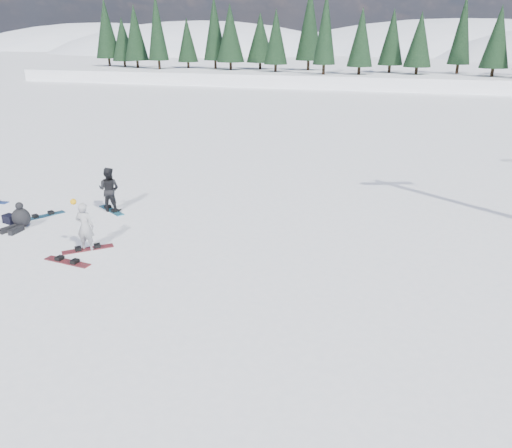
{
  "coord_description": "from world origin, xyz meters",
  "views": [
    {
      "loc": [
        8.85,
        -12.96,
        6.11
      ],
      "look_at": [
        4.9,
        -0.38,
        1.1
      ],
      "focal_mm": 35.0,
      "sensor_mm": 36.0,
      "label": 1
    }
  ],
  "objects_px": {
    "snowboard_loose_b": "(67,262)",
    "gear_bag": "(10,219)",
    "snowboarder_woman": "(85,226)",
    "snowboard_loose_a": "(43,216)",
    "snowboarder_man": "(109,189)",
    "seated_rider": "(20,218)"
  },
  "relations": [
    {
      "from": "snowboarder_man",
      "to": "snowboard_loose_a",
      "type": "relative_size",
      "value": 1.1
    },
    {
      "from": "gear_bag",
      "to": "snowboard_loose_b",
      "type": "bearing_deg",
      "value": -28.34
    },
    {
      "from": "snowboard_loose_a",
      "to": "snowboard_loose_b",
      "type": "bearing_deg",
      "value": -102.28
    },
    {
      "from": "snowboarder_woman",
      "to": "gear_bag",
      "type": "relative_size",
      "value": 3.64
    },
    {
      "from": "seated_rider",
      "to": "snowboard_loose_b",
      "type": "distance_m",
      "value": 3.74
    },
    {
      "from": "snowboard_loose_b",
      "to": "snowboarder_man",
      "type": "bearing_deg",
      "value": 112.98
    },
    {
      "from": "seated_rider",
      "to": "snowboard_loose_a",
      "type": "relative_size",
      "value": 0.73
    },
    {
      "from": "snowboarder_man",
      "to": "snowboard_loose_a",
      "type": "height_order",
      "value": "snowboarder_man"
    },
    {
      "from": "snowboarder_woman",
      "to": "snowboarder_man",
      "type": "distance_m",
      "value": 3.61
    },
    {
      "from": "snowboarder_man",
      "to": "gear_bag",
      "type": "height_order",
      "value": "snowboarder_man"
    },
    {
      "from": "snowboarder_woman",
      "to": "snowboard_loose_a",
      "type": "bearing_deg",
      "value": -40.39
    },
    {
      "from": "gear_bag",
      "to": "snowboard_loose_a",
      "type": "bearing_deg",
      "value": 55.3
    },
    {
      "from": "snowboarder_man",
      "to": "snowboard_loose_b",
      "type": "bearing_deg",
      "value": 100.88
    },
    {
      "from": "gear_bag",
      "to": "snowboard_loose_b",
      "type": "relative_size",
      "value": 0.3
    },
    {
      "from": "snowboard_loose_b",
      "to": "gear_bag",
      "type": "bearing_deg",
      "value": 157.72
    },
    {
      "from": "snowboarder_man",
      "to": "snowboard_loose_b",
      "type": "xyz_separation_m",
      "value": [
        1.31,
        -4.31,
        -0.81
      ]
    },
    {
      "from": "snowboarder_man",
      "to": "seated_rider",
      "type": "distance_m",
      "value": 3.15
    },
    {
      "from": "gear_bag",
      "to": "snowboarder_woman",
      "type": "bearing_deg",
      "value": -16.45
    },
    {
      "from": "gear_bag",
      "to": "snowboard_loose_a",
      "type": "xyz_separation_m",
      "value": [
        0.63,
        0.91,
        -0.14
      ]
    },
    {
      "from": "snowboard_loose_a",
      "to": "gear_bag",
      "type": "bearing_deg",
      "value": 175.6
    },
    {
      "from": "seated_rider",
      "to": "snowboard_loose_a",
      "type": "height_order",
      "value": "seated_rider"
    },
    {
      "from": "snowboarder_woman",
      "to": "snowboard_loose_b",
      "type": "bearing_deg",
      "value": 80.75
    }
  ]
}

